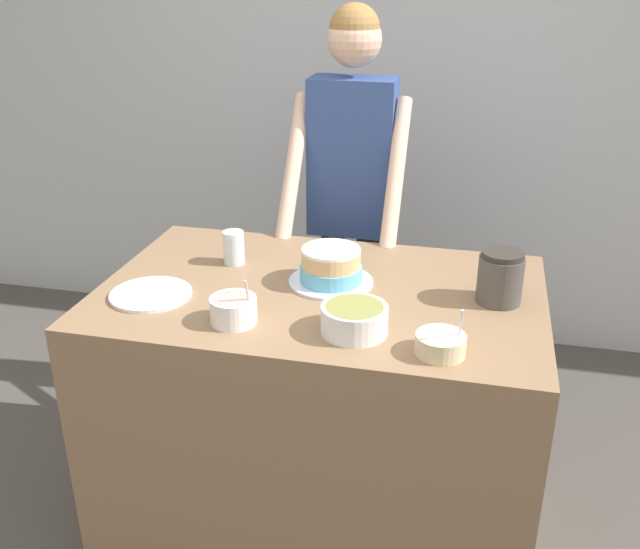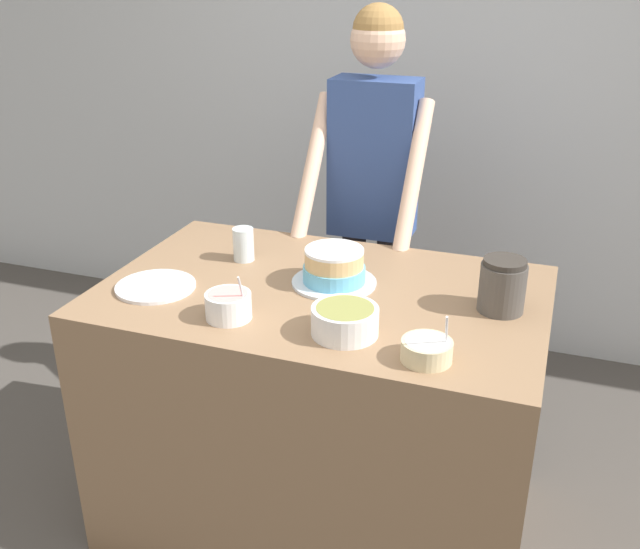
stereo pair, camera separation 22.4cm
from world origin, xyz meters
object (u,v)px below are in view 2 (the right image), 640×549
Objects in this scene: cake at (334,268)px; stoneware_jar at (502,286)px; drinking_glass at (243,244)px; person_baker at (373,175)px; ceramic_plate at (156,286)px; frosting_bowl_white at (427,349)px; frosting_bowl_olive at (345,320)px; frosting_bowl_pink at (228,305)px.

cake is 0.54m from stoneware_jar.
drinking_glass is at bearing 166.71° from cake.
person_baker is 6.30× the size of cake.
ceramic_plate is at bearing -118.45° from drinking_glass.
frosting_bowl_white is 1.30× the size of drinking_glass.
stoneware_jar is (0.61, -0.73, -0.09)m from person_baker.
cake is 0.55m from frosting_bowl_white.
stoneware_jar is (0.40, 0.30, 0.04)m from frosting_bowl_olive.
stoneware_jar reaches higher than cake.
frosting_bowl_pink reaches higher than frosting_bowl_olive.
frosting_bowl_olive is 1.27× the size of frosting_bowl_pink.
person_baker is 1.07m from frosting_bowl_pink.
cake is 1.84× the size of frosting_bowl_pink.
ceramic_plate is (-0.68, 0.09, -0.04)m from frosting_bowl_olive.
frosting_bowl_olive is at bearing -7.55° from ceramic_plate.
frosting_bowl_olive is at bearing -78.54° from person_baker.
stoneware_jar reaches higher than frosting_bowl_white.
cake is (0.07, -0.71, -0.12)m from person_baker.
frosting_bowl_olive is at bearing -66.48° from cake.
frosting_bowl_white is at bearing -9.51° from ceramic_plate.
frosting_bowl_pink is at bearing -156.96° from stoneware_jar.
person_baker is 14.91× the size of drinking_glass.
ceramic_plate is (-0.32, 0.11, -0.04)m from frosting_bowl_pink.
drinking_glass is at bearing 141.39° from frosting_bowl_olive.
cake reaches higher than frosting_bowl_olive.
drinking_glass reaches higher than frosting_bowl_olive.
frosting_bowl_pink is (-0.15, -1.05, -0.13)m from person_baker.
frosting_bowl_olive is at bearing 3.22° from frosting_bowl_pink.
person_baker is 0.95m from stoneware_jar.
person_baker reaches higher than frosting_bowl_white.
frosting_bowl_olive reaches higher than ceramic_plate.
frosting_bowl_pink reaches higher than cake.
person_baker is 1.20m from frosting_bowl_white.
frosting_bowl_white reaches higher than ceramic_plate.
cake is 0.59m from ceramic_plate.
stoneware_jar is at bearing -6.38° from drinking_glass.
person_baker is 6.80× the size of ceramic_plate.
cake is at bearing 135.40° from frosting_bowl_white.
drinking_glass is at bearing 109.36° from frosting_bowl_pink.
drinking_glass is at bearing 148.15° from frosting_bowl_white.
stoneware_jar reaches higher than frosting_bowl_pink.
person_baker reaches higher than frosting_bowl_pink.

